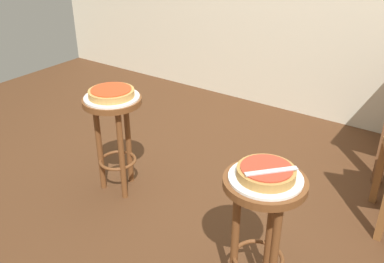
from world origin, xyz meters
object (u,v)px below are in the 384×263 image
object	(u,v)px
serving_plate_middle	(112,97)
pizza_server_knife	(271,171)
stool_middle	(114,124)
stool_foreground	(262,213)
serving_plate_foreground	(266,178)
pizza_foreground	(266,172)
pizza_middle	(111,93)

from	to	relation	value
serving_plate_middle	pizza_server_knife	distance (m)	1.19
stool_middle	serving_plate_middle	bearing A→B (deg)	0.00
stool_middle	serving_plate_middle	world-z (taller)	serving_plate_middle
stool_foreground	pizza_server_knife	size ratio (longest dim) A/B	2.89
stool_middle	serving_plate_middle	distance (m)	0.18
serving_plate_middle	pizza_server_knife	xyz separation A→B (m)	(1.15, -0.28, 0.06)
stool_middle	pizza_server_knife	world-z (taller)	pizza_server_knife
stool_foreground	serving_plate_foreground	bearing A→B (deg)	0.00
serving_plate_foreground	serving_plate_middle	bearing A→B (deg)	166.89
pizza_foreground	serving_plate_middle	size ratio (longest dim) A/B	0.74
serving_plate_foreground	pizza_middle	distance (m)	1.15
stool_middle	pizza_middle	distance (m)	0.21
pizza_foreground	pizza_server_knife	bearing A→B (deg)	-33.69
pizza_foreground	stool_middle	distance (m)	1.17
stool_foreground	stool_middle	world-z (taller)	same
pizza_foreground	stool_foreground	bearing A→B (deg)	0.00
pizza_foreground	pizza_server_knife	distance (m)	0.04
serving_plate_middle	pizza_middle	distance (m)	0.03
pizza_foreground	serving_plate_middle	world-z (taller)	pizza_foreground
pizza_middle	pizza_foreground	bearing A→B (deg)	-13.11
pizza_foreground	serving_plate_middle	distance (m)	1.15
serving_plate_foreground	pizza_foreground	distance (m)	0.03
serving_plate_foreground	serving_plate_middle	size ratio (longest dim) A/B	0.94
pizza_server_knife	stool_middle	bearing A→B (deg)	118.51
pizza_foreground	stool_middle	bearing A→B (deg)	166.89
serving_plate_middle	stool_foreground	bearing A→B (deg)	-13.11
pizza_foreground	serving_plate_foreground	bearing A→B (deg)	0.00
serving_plate_foreground	pizza_foreground	world-z (taller)	pizza_foreground
stool_foreground	serving_plate_foreground	world-z (taller)	serving_plate_foreground
stool_foreground	pizza_foreground	distance (m)	0.21
pizza_foreground	pizza_server_knife	xyz separation A→B (m)	(0.03, -0.02, 0.03)
pizza_foreground	pizza_middle	xyz separation A→B (m)	(-1.12, 0.26, 0.00)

